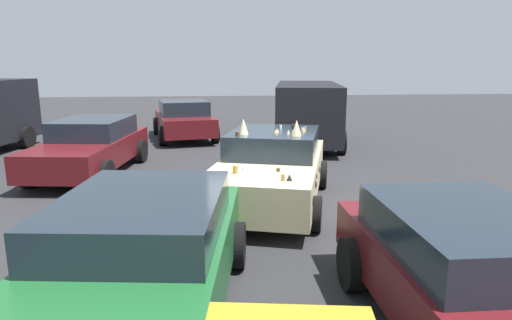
# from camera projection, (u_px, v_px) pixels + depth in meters

# --- Properties ---
(ground_plane) EXTENTS (60.00, 60.00, 0.00)m
(ground_plane) POSITION_uv_depth(u_px,v_px,m) (271.00, 203.00, 8.96)
(ground_plane) COLOR #2D2D30
(art_car_decorated) EXTENTS (4.73, 3.02, 1.73)m
(art_car_decorated) POSITION_uv_depth(u_px,v_px,m) (272.00, 168.00, 8.87)
(art_car_decorated) COLOR beige
(art_car_decorated) RESTS_ON ground
(parked_van_row_back_center) EXTENTS (5.40, 2.93, 2.08)m
(parked_van_row_back_center) POSITION_uv_depth(u_px,v_px,m) (307.00, 111.00, 15.09)
(parked_van_row_back_center) COLOR black
(parked_van_row_back_center) RESTS_ON ground
(parked_sedan_behind_left) EXTENTS (4.79, 2.53, 1.38)m
(parked_sedan_behind_left) POSITION_uv_depth(u_px,v_px,m) (139.00, 261.00, 4.71)
(parked_sedan_behind_left) COLOR #1E602D
(parked_sedan_behind_left) RESTS_ON ground
(parked_sedan_near_right) EXTENTS (4.35, 2.60, 1.42)m
(parked_sedan_near_right) POSITION_uv_depth(u_px,v_px,m) (184.00, 119.00, 16.49)
(parked_sedan_near_right) COLOR #5B1419
(parked_sedan_near_right) RESTS_ON ground
(parked_sedan_near_left) EXTENTS (4.40, 2.07, 1.32)m
(parked_sedan_near_left) POSITION_uv_depth(u_px,v_px,m) (482.00, 284.00, 4.29)
(parked_sedan_near_left) COLOR #5B1419
(parked_sedan_near_left) RESTS_ON ground
(parked_sedan_row_back_far) EXTENTS (4.63, 2.45, 1.36)m
(parked_sedan_row_back_far) POSITION_uv_depth(u_px,v_px,m) (91.00, 146.00, 11.33)
(parked_sedan_row_back_far) COLOR #5B1419
(parked_sedan_row_back_far) RESTS_ON ground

